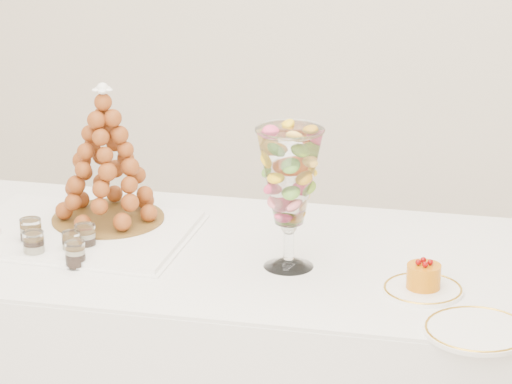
% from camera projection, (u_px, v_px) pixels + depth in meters
% --- Properties ---
extents(buffet_table, '(2.08, 0.94, 0.77)m').
position_uv_depth(buffet_table, '(212.00, 381.00, 3.30)').
color(buffet_table, white).
rests_on(buffet_table, ground).
extents(lace_tray, '(0.58, 0.44, 0.02)m').
position_uv_depth(lace_tray, '(80.00, 232.00, 3.26)').
color(lace_tray, white).
rests_on(lace_tray, buffet_table).
extents(macaron_vase, '(0.17, 0.17, 0.36)m').
position_uv_depth(macaron_vase, '(289.00, 179.00, 2.99)').
color(macaron_vase, white).
rests_on(macaron_vase, buffet_table).
extents(cake_plate, '(0.20, 0.20, 0.01)m').
position_uv_depth(cake_plate, '(423.00, 290.00, 2.92)').
color(cake_plate, white).
rests_on(cake_plate, buffet_table).
extents(spare_plate, '(0.24, 0.24, 0.01)m').
position_uv_depth(spare_plate, '(477.00, 331.00, 2.71)').
color(spare_plate, white).
rests_on(spare_plate, buffet_table).
extents(verrine_a, '(0.06, 0.06, 0.08)m').
position_uv_depth(verrine_a, '(31.00, 233.00, 3.18)').
color(verrine_a, white).
rests_on(verrine_a, buffet_table).
extents(verrine_b, '(0.06, 0.06, 0.06)m').
position_uv_depth(verrine_b, '(71.00, 244.00, 3.13)').
color(verrine_b, white).
rests_on(verrine_b, buffet_table).
extents(verrine_c, '(0.06, 0.06, 0.07)m').
position_uv_depth(verrine_c, '(85.00, 238.00, 3.15)').
color(verrine_c, white).
rests_on(verrine_c, buffet_table).
extents(verrine_d, '(0.07, 0.07, 0.07)m').
position_uv_depth(verrine_d, '(34.00, 245.00, 3.10)').
color(verrine_d, white).
rests_on(verrine_d, buffet_table).
extents(verrine_e, '(0.06, 0.06, 0.07)m').
position_uv_depth(verrine_e, '(75.00, 254.00, 3.05)').
color(verrine_e, white).
rests_on(verrine_e, buffet_table).
extents(croquembouche, '(0.31, 0.31, 0.39)m').
position_uv_depth(croquembouche, '(105.00, 154.00, 3.27)').
color(croquembouche, brown).
rests_on(croquembouche, lace_tray).
extents(mousse_cake, '(0.08, 0.08, 0.07)m').
position_uv_depth(mousse_cake, '(424.00, 276.00, 2.91)').
color(mousse_cake, '#C96B09').
rests_on(mousse_cake, cake_plate).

